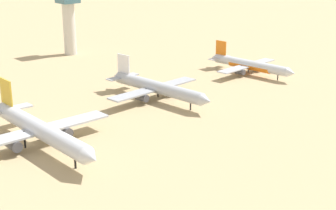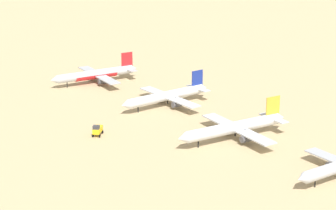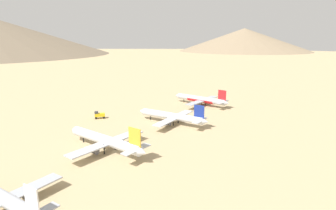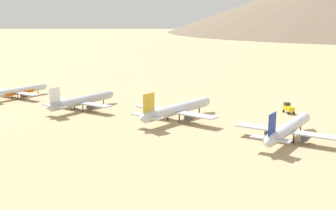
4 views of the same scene
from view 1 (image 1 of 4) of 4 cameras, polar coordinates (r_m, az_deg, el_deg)
The scene contains 5 objects.
ground_plane at distance 112.56m, azimuth -15.61°, elevation -4.44°, with size 1800.00×1800.00×0.00m, color tan.
parked_jet_2 at distance 109.21m, azimuth -14.56°, elevation -2.75°, with size 41.85×33.88×12.10m.
parked_jet_3 at distance 137.99m, azimuth -1.33°, elevation 2.03°, with size 37.84×30.77×10.91m.
parked_jet_4 at distance 168.11m, azimuth 9.34°, elevation 4.57°, with size 33.63×27.32×9.70m.
control_tower at distance 198.79m, azimuth -11.32°, elevation 9.53°, with size 7.20×7.20×23.64m.
Camera 1 is at (94.69, -44.20, 41.84)m, focal length 53.05 mm.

